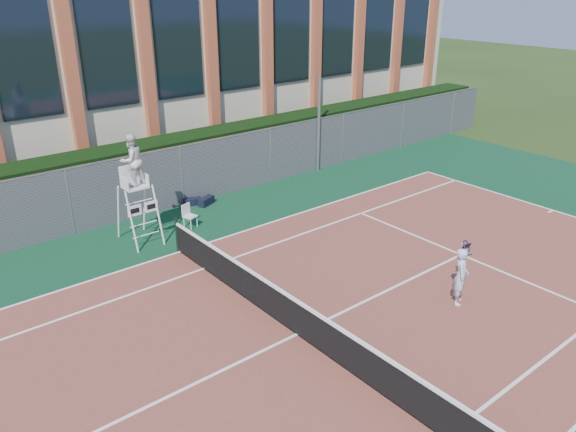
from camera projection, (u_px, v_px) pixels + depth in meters
ground at (297, 335)px, 13.03m from camera, size 120.00×120.00×0.00m
apron at (271, 316)px, 13.74m from camera, size 36.00×20.00×0.01m
tennis_court at (297, 334)px, 13.02m from camera, size 23.77×10.97×0.02m
tennis_net at (297, 316)px, 12.82m from camera, size 0.10×11.30×1.10m
fence at (129, 189)px, 18.87m from camera, size 40.00×0.06×2.20m
hedge at (115, 180)px, 19.73m from camera, size 40.00×1.40×2.20m
building at (30, 65)px, 24.19m from camera, size 45.00×10.60×8.22m
steel_pole at (319, 124)px, 23.36m from camera, size 0.12×0.12×4.02m
umpire_chair at (132, 163)px, 16.74m from camera, size 0.97×1.49×3.48m
plastic_chair at (188, 214)px, 18.49m from camera, size 0.47×0.47×0.80m
sports_bag_near at (206, 201)px, 20.41m from camera, size 0.71×0.50×0.28m
sports_bag_far at (192, 202)px, 20.41m from camera, size 0.68×0.44×0.25m
tennis_player at (461, 276)px, 14.00m from camera, size 0.92×0.72×1.54m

